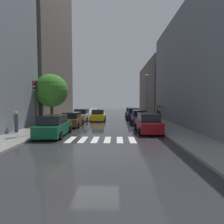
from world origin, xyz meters
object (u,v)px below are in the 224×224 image
pedestrian_foreground (159,112)px  pedestrian_near_tree (16,121)px  parked_car_left_nearest (54,126)px  lamp_post_right (147,93)px  taxi_midroad (98,115)px  traffic_light_left_corner (35,95)px  parked_car_right_fourth (131,112)px  parked_car_right_third (133,114)px  parked_car_right_second (139,117)px  street_tree_left (51,91)px  parked_car_left_second (72,120)px  parked_car_right_nearest (148,123)px  parked_car_left_third (82,115)px  pedestrian_by_kerb (158,109)px

pedestrian_foreground → pedestrian_near_tree: (-13.55, -5.80, -0.49)m
parked_car_left_nearest → lamp_post_right: (9.51, 12.24, 3.16)m
taxi_midroad → traffic_light_left_corner: (-3.94, -11.63, 2.52)m
parked_car_right_fourth → taxi_midroad: bearing=148.1°
parked_car_right_third → pedestrian_foreground: bearing=-159.3°
parked_car_right_second → street_tree_left: 11.09m
parked_car_right_second → parked_car_left_nearest: bearing=136.5°
parked_car_left_second → taxi_midroad: 6.53m
parked_car_right_nearest → parked_car_right_third: (-0.23, 11.56, 0.02)m
street_tree_left → traffic_light_left_corner: size_ratio=1.37×
street_tree_left → parked_car_right_fourth: bearing=50.2°
taxi_midroad → pedestrian_foreground: (7.56, -5.06, 0.82)m
parked_car_right_nearest → pedestrian_near_tree: bearing=95.6°
parked_car_right_nearest → parked_car_right_third: 11.56m
parked_car_left_third → pedestrian_near_tree: 11.62m
parked_car_left_third → pedestrian_near_tree: bearing=164.4°
lamp_post_right → pedestrian_foreground: bearing=-85.0°
parked_car_left_nearest → parked_car_left_second: 5.55m
pedestrian_by_kerb → traffic_light_left_corner: size_ratio=0.47×
parked_car_left_third → street_tree_left: street_tree_left is taller
pedestrian_near_tree → parked_car_left_nearest: bearing=172.2°
parked_car_left_nearest → parked_car_right_fourth: bearing=-23.2°
street_tree_left → traffic_light_left_corner: 7.06m
parked_car_left_third → parked_car_right_second: parked_car_right_second is taller
parked_car_left_nearest → pedestrian_by_kerb: pedestrian_by_kerb is taller
parked_car_left_third → lamp_post_right: (9.47, 0.40, 3.16)m
parked_car_right_second → traffic_light_left_corner: (-9.39, -7.91, 2.48)m
parked_car_right_nearest → traffic_light_left_corner: traffic_light_left_corner is taller
parked_car_left_second → parked_car_right_second: 8.13m
parked_car_right_fourth → street_tree_left: street_tree_left is taller
parked_car_right_third → street_tree_left: street_tree_left is taller
parked_car_right_nearest → taxi_midroad: 11.17m
parked_car_left_nearest → parked_car_right_second: bearing=-46.4°
parked_car_left_nearest → parked_car_right_second: (7.90, 7.93, 0.01)m
parked_car_left_third → parked_car_right_third: bearing=-75.5°
parked_car_right_nearest → traffic_light_left_corner: size_ratio=1.07×
pedestrian_by_kerb → parked_car_right_nearest: bearing=-155.6°
parked_car_left_second → lamp_post_right: bearing=-55.6°
pedestrian_foreground → lamp_post_right: 6.14m
parked_car_left_nearest → parked_car_left_second: bearing=-2.7°
parked_car_right_second → pedestrian_near_tree: bearing=123.3°
parked_car_right_fourth → pedestrian_near_tree: size_ratio=2.34×
pedestrian_by_kerb → lamp_post_right: bearing=148.5°
parked_car_left_second → taxi_midroad: bearing=-21.9°
parked_car_right_nearest → pedestrian_foreground: bearing=-23.9°
parked_car_right_second → parked_car_left_second: bearing=108.4°
parked_car_right_second → pedestrian_near_tree: 13.49m
parked_car_right_nearest → lamp_post_right: (1.58, 10.32, 3.15)m
taxi_midroad → lamp_post_right: 7.77m
pedestrian_near_tree → pedestrian_by_kerb: pedestrian_by_kerb is taller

